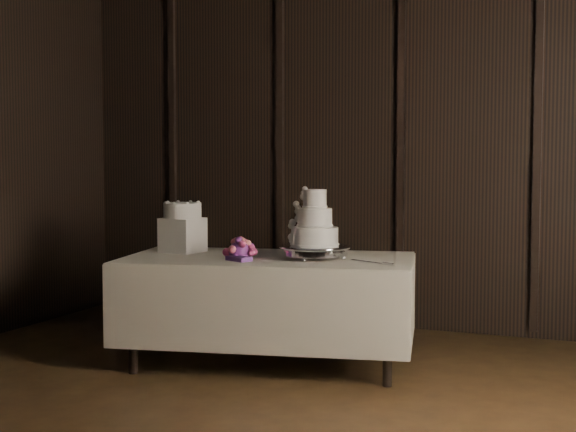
{
  "coord_description": "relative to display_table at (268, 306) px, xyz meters",
  "views": [
    {
      "loc": [
        1.67,
        -3.13,
        1.43
      ],
      "look_at": [
        -0.39,
        1.92,
        1.05
      ],
      "focal_mm": 50.0,
      "sensor_mm": 36.0,
      "label": 1
    }
  ],
  "objects": [
    {
      "name": "room",
      "position": [
        0.54,
        -1.92,
        1.08
      ],
      "size": [
        6.08,
        7.08,
        3.08
      ],
      "color": "black",
      "rests_on": "ground"
    },
    {
      "name": "display_table",
      "position": [
        0.0,
        0.0,
        0.0
      ],
      "size": [
        2.16,
        1.43,
        0.76
      ],
      "rotation": [
        0.0,
        0.0,
        0.21
      ],
      "color": "beige",
      "rests_on": "ground"
    },
    {
      "name": "cake_stand",
      "position": [
        0.34,
        0.03,
        0.39
      ],
      "size": [
        0.64,
        0.64,
        0.09
      ],
      "primitive_type": "cylinder",
      "rotation": [
        0.0,
        0.0,
        -0.43
      ],
      "color": "silver",
      "rests_on": "display_table"
    },
    {
      "name": "wedding_cake",
      "position": [
        0.31,
        0.01,
        0.58
      ],
      "size": [
        0.36,
        0.32,
        0.38
      ],
      "rotation": [
        0.0,
        0.0,
        -0.2
      ],
      "color": "white",
      "rests_on": "cake_stand"
    },
    {
      "name": "bouquet",
      "position": [
        -0.15,
        -0.14,
        0.4
      ],
      "size": [
        0.42,
        0.46,
        0.18
      ],
      "primitive_type": null,
      "rotation": [
        0.0,
        0.0,
        -0.44
      ],
      "color": "#BD485F",
      "rests_on": "display_table"
    },
    {
      "name": "box_pedestal",
      "position": [
        -0.7,
        0.05,
        0.47
      ],
      "size": [
        0.29,
        0.29,
        0.25
      ],
      "primitive_type": "cube",
      "rotation": [
        0.0,
        0.0,
        -0.13
      ],
      "color": "white",
      "rests_on": "display_table"
    },
    {
      "name": "small_cake",
      "position": [
        -0.7,
        0.05,
        0.65
      ],
      "size": [
        0.35,
        0.35,
        0.11
      ],
      "primitive_type": "cylinder",
      "rotation": [
        0.0,
        0.0,
        -0.31
      ],
      "color": "white",
      "rests_on": "box_pedestal"
    },
    {
      "name": "cake_knife",
      "position": [
        0.72,
        -0.03,
        0.35
      ],
      "size": [
        0.34,
        0.19,
        0.01
      ],
      "primitive_type": "cube",
      "rotation": [
        0.0,
        0.0,
        -0.47
      ],
      "color": "silver",
      "rests_on": "display_table"
    }
  ]
}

